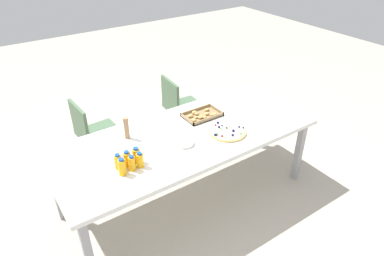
# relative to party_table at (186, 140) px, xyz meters

# --- Properties ---
(ground_plane) EXTENTS (12.00, 12.00, 0.00)m
(ground_plane) POSITION_rel_party_table_xyz_m (0.00, 0.00, -0.67)
(ground_plane) COLOR #B2A899
(party_table) EXTENTS (2.34, 0.97, 0.72)m
(party_table) POSITION_rel_party_table_xyz_m (0.00, 0.00, 0.00)
(party_table) COLOR white
(party_table) RESTS_ON ground_plane
(chair_far_right) EXTENTS (0.43, 0.43, 0.83)m
(chair_far_right) POSITION_rel_party_table_xyz_m (0.47, 0.86, -0.17)
(chair_far_right) COLOR #4C6B4C
(chair_far_right) RESTS_ON ground_plane
(chair_far_left) EXTENTS (0.42, 0.42, 0.83)m
(chair_far_left) POSITION_rel_party_table_xyz_m (-0.56, 0.87, -0.17)
(chair_far_left) COLOR #4C6B4C
(chair_far_left) RESTS_ON ground_plane
(juice_bottle_0) EXTENTS (0.06, 0.06, 0.14)m
(juice_bottle_0) POSITION_rel_party_table_xyz_m (-0.68, -0.19, 0.12)
(juice_bottle_0) COLOR #FAAC14
(juice_bottle_0) RESTS_ON party_table
(juice_bottle_1) EXTENTS (0.05, 0.05, 0.13)m
(juice_bottle_1) POSITION_rel_party_table_xyz_m (-0.60, -0.19, 0.12)
(juice_bottle_1) COLOR #F8AB14
(juice_bottle_1) RESTS_ON party_table
(juice_bottle_2) EXTENTS (0.06, 0.06, 0.13)m
(juice_bottle_2) POSITION_rel_party_table_xyz_m (-0.53, -0.18, 0.12)
(juice_bottle_2) COLOR #F9AD14
(juice_bottle_2) RESTS_ON party_table
(juice_bottle_3) EXTENTS (0.06, 0.06, 0.13)m
(juice_bottle_3) POSITION_rel_party_table_xyz_m (-0.68, -0.11, 0.12)
(juice_bottle_3) COLOR #FAAE14
(juice_bottle_3) RESTS_ON party_table
(juice_bottle_4) EXTENTS (0.06, 0.06, 0.13)m
(juice_bottle_4) POSITION_rel_party_table_xyz_m (-0.61, -0.12, 0.12)
(juice_bottle_4) COLOR #FAAC14
(juice_bottle_4) RESTS_ON party_table
(juice_bottle_5) EXTENTS (0.06, 0.06, 0.14)m
(juice_bottle_5) POSITION_rel_party_table_xyz_m (-0.53, -0.12, 0.12)
(juice_bottle_5) COLOR #F9AC14
(juice_bottle_5) RESTS_ON party_table
(fruit_pizza) EXTENTS (0.34, 0.34, 0.05)m
(fruit_pizza) POSITION_rel_party_table_xyz_m (0.33, -0.17, 0.07)
(fruit_pizza) COLOR tan
(fruit_pizza) RESTS_ON party_table
(snack_tray) EXTENTS (0.36, 0.23, 0.04)m
(snack_tray) POSITION_rel_party_table_xyz_m (0.30, 0.19, 0.07)
(snack_tray) COLOR olive
(snack_tray) RESTS_ON party_table
(plate_stack) EXTENTS (0.17, 0.17, 0.02)m
(plate_stack) POSITION_rel_party_table_xyz_m (-0.09, -0.11, 0.07)
(plate_stack) COLOR silver
(plate_stack) RESTS_ON party_table
(napkin_stack) EXTENTS (0.15, 0.15, 0.01)m
(napkin_stack) POSITION_rel_party_table_xyz_m (-0.08, 0.26, 0.06)
(napkin_stack) COLOR white
(napkin_stack) RESTS_ON party_table
(cardboard_tube) EXTENTS (0.04, 0.04, 0.20)m
(cardboard_tube) POSITION_rel_party_table_xyz_m (-0.45, 0.24, 0.15)
(cardboard_tube) COLOR #9E7A56
(cardboard_tube) RESTS_ON party_table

